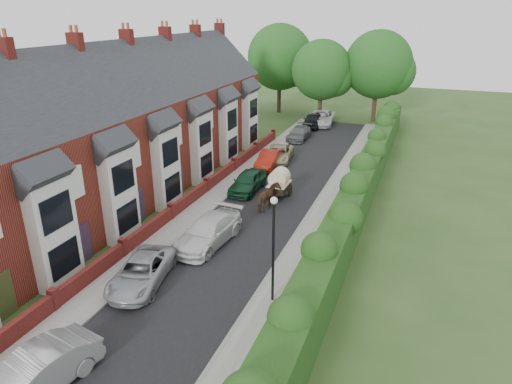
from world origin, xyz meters
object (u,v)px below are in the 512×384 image
(car_black, at_px, (313,120))
(horse_cart, at_px, (279,181))
(car_white, at_px, (208,231))
(lamppost, at_px, (273,237))
(car_silver_b, at_px, (141,272))
(horse, at_px, (269,198))
(car_silver_a, at_px, (34,375))
(car_grey, at_px, (299,133))
(car_green, at_px, (248,181))
(car_beige, at_px, (279,154))
(car_red, at_px, (269,159))

(car_black, xyz_separation_m, horse_cart, (2.89, -21.01, 0.46))
(car_white, bearing_deg, lamppost, -32.63)
(car_silver_b, xyz_separation_m, horse, (2.85, 10.38, 0.21))
(car_silver_a, height_order, car_black, car_silver_a)
(car_black, bearing_deg, car_grey, -93.84)
(car_silver_a, height_order, car_green, car_silver_a)
(lamppost, distance_m, car_black, 33.49)
(car_white, height_order, car_black, car_black)
(car_silver_b, bearing_deg, car_beige, 77.88)
(car_silver_a, relative_size, horse, 2.30)
(car_green, bearing_deg, car_silver_b, -91.93)
(lamppost, bearing_deg, car_beige, 107.24)
(car_white, xyz_separation_m, horse, (1.65, 5.58, 0.10))
(car_green, height_order, car_beige, car_green)
(car_white, distance_m, horse_cart, 7.98)
(horse, bearing_deg, car_grey, -73.07)
(car_red, distance_m, car_black, 14.97)
(car_white, relative_size, horse_cart, 1.76)
(car_white, relative_size, car_grey, 1.19)
(car_green, distance_m, horse, 3.68)
(car_white, bearing_deg, car_silver_a, -88.81)
(car_red, relative_size, car_beige, 0.91)
(car_silver_b, bearing_deg, car_green, 77.10)
(car_green, distance_m, horse_cart, 2.62)
(car_red, bearing_deg, car_white, -88.65)
(car_black, bearing_deg, car_beige, -92.70)
(car_black, distance_m, horse_cart, 21.22)
(car_black, relative_size, horse_cart, 1.52)
(car_silver_a, xyz_separation_m, car_white, (0.76, 11.85, -0.01))
(horse_cart, bearing_deg, car_silver_b, -102.77)
(car_red, xyz_separation_m, horse_cart, (2.86, -6.04, 0.54))
(car_red, relative_size, car_black, 0.92)
(car_beige, bearing_deg, car_green, -97.71)
(car_grey, distance_m, car_black, 5.58)
(car_silver_a, distance_m, horse, 17.59)
(horse_cart, bearing_deg, car_silver_a, -97.00)
(car_beige, xyz_separation_m, horse_cart, (2.63, -8.04, 0.59))
(horse, bearing_deg, car_red, -63.24)
(lamppost, relative_size, car_beige, 1.12)
(car_silver_a, height_order, car_grey, car_silver_a)
(lamppost, distance_m, car_grey, 28.07)
(lamppost, relative_size, horse, 2.51)
(lamppost, bearing_deg, horse, 110.21)
(car_silver_b, distance_m, car_grey, 28.04)
(car_silver_a, relative_size, car_white, 0.90)
(car_black, bearing_deg, car_white, -91.38)
(car_black, bearing_deg, horse, -86.75)
(car_green, bearing_deg, car_black, 90.45)
(car_silver_a, bearing_deg, horse, 93.95)
(horse_cart, bearing_deg, car_grey, 100.59)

